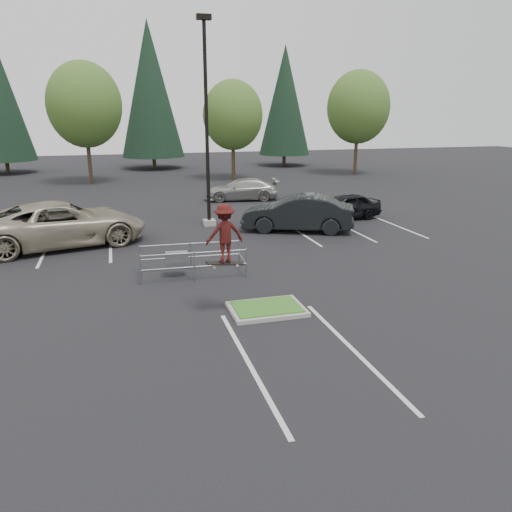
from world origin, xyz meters
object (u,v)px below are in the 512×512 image
object	(u,v)px
decid_b	(84,107)
skateboarder	(224,234)
decid_d	(358,109)
car_r_charc	(297,213)
car_r_black	(345,207)
cart_corral	(180,258)
car_l_tan	(61,224)
car_l_black	(27,228)
car_far_silver	(242,189)
conif_b	(150,90)
conif_c	(285,101)
light_pole	(207,136)
decid_c	(233,117)

from	to	relation	value
decid_b	skateboarder	xyz separation A→B (m)	(4.81, -30.30, -3.64)
decid_d	car_r_charc	distance (m)	25.25
car_r_black	cart_corral	bearing A→B (deg)	-62.43
skateboarder	car_l_tan	bearing A→B (deg)	-66.22
cart_corral	car_r_charc	world-z (taller)	car_r_charc
car_r_charc	car_r_black	distance (m)	4.00
car_l_black	car_far_silver	size ratio (longest dim) A/B	1.13
conif_b	conif_c	world-z (taller)	conif_b
car_r_black	car_far_silver	bearing A→B (deg)	-161.97
decid_b	decid_d	bearing A→B (deg)	-0.48
light_pole	car_l_tan	xyz separation A→B (m)	(-7.00, -2.36, -3.57)
conif_b	car_r_charc	size ratio (longest dim) A/B	2.66
car_r_black	car_far_silver	distance (m)	8.55
conif_b	skateboarder	size ratio (longest dim) A/B	7.92
decid_b	car_far_silver	world-z (taller)	decid_b
conif_c	car_l_black	distance (m)	37.21
car_far_silver	decid_c	bearing A→B (deg)	178.81
decid_d	conif_b	distance (m)	20.76
conif_b	car_far_silver	distance (m)	22.92
decid_c	conif_c	distance (m)	12.65
cart_corral	car_r_charc	bearing A→B (deg)	43.10
cart_corral	car_l_tan	size ratio (longest dim) A/B	0.54
car_r_charc	decid_c	bearing A→B (deg)	-161.73
cart_corral	conif_c	bearing A→B (deg)	68.36
decid_c	decid_d	bearing A→B (deg)	2.39
car_r_charc	car_r_black	world-z (taller)	car_r_charc
light_pole	car_r_black	size ratio (longest dim) A/B	2.44
car_r_charc	skateboarder	bearing A→B (deg)	-8.90
cart_corral	car_r_black	bearing A→B (deg)	39.39
conif_b	car_r_black	xyz separation A→B (m)	(8.00, -29.00, -7.14)
light_pole	conif_c	xyz separation A→B (m)	(13.50, 27.50, 2.29)
car_l_black	car_r_black	bearing A→B (deg)	-105.39
skateboarder	car_l_tan	world-z (taller)	skateboarder
conif_c	car_l_tan	bearing A→B (deg)	-124.47
decid_d	car_l_tan	world-z (taller)	decid_d
car_l_tan	car_far_silver	xyz separation A→B (m)	(10.59, 9.47, -0.27)
car_l_black	conif_b	bearing A→B (deg)	-35.13
decid_b	car_r_black	distance (m)	24.23
conif_c	car_far_silver	size ratio (longest dim) A/B	2.55
decid_d	conif_b	xyz separation A→B (m)	(-17.99, 10.17, 1.94)
car_r_black	light_pole	bearing A→B (deg)	-102.97
car_r_charc	car_far_silver	size ratio (longest dim) A/B	1.11
decid_b	cart_corral	distance (m)	27.34
light_pole	car_r_charc	distance (m)	5.94
decid_c	car_r_black	world-z (taller)	decid_c
car_far_silver	conif_b	bearing A→B (deg)	-160.32
light_pole	car_l_black	xyz separation A→B (m)	(-8.50, -1.90, -3.75)
light_pole	cart_corral	xyz separation A→B (m)	(-2.53, -7.98, -3.89)
skateboarder	decid_c	bearing A→B (deg)	-109.28
conif_c	car_r_black	world-z (taller)	conif_c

